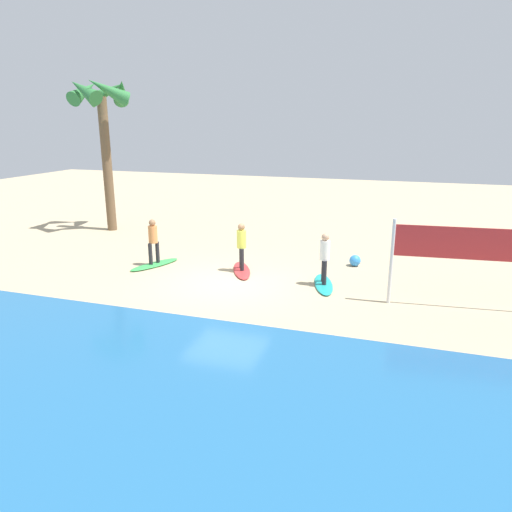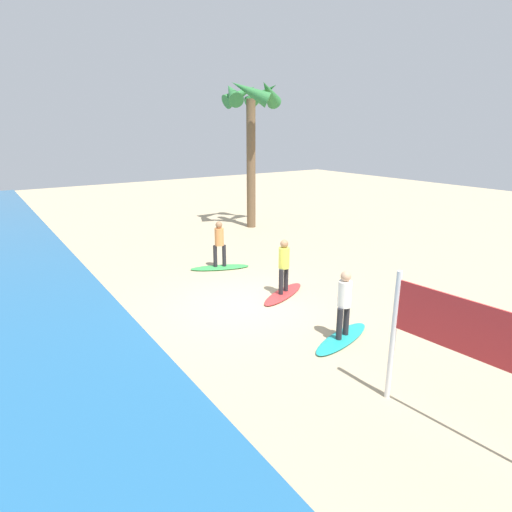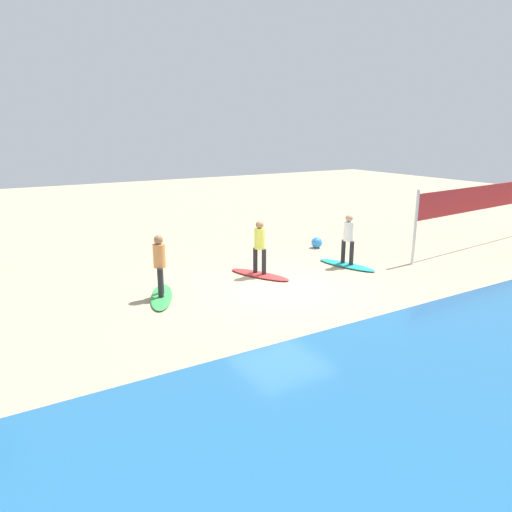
{
  "view_description": "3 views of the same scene",
  "coord_description": "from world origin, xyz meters",
  "px_view_note": "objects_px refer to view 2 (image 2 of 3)",
  "views": [
    {
      "loc": [
        -5.54,
        13.78,
        5.14
      ],
      "look_at": [
        -1.01,
        -0.1,
        0.98
      ],
      "focal_mm": 33.46,
      "sensor_mm": 36.0,
      "label": 1
    },
    {
      "loc": [
        -9.4,
        6.04,
        4.83
      ],
      "look_at": [
        0.79,
        -0.92,
        1.09
      ],
      "focal_mm": 29.57,
      "sensor_mm": 36.0,
      "label": 2
    },
    {
      "loc": [
        7.14,
        10.48,
        4.38
      ],
      "look_at": [
        0.15,
        -1.15,
        0.71
      ],
      "focal_mm": 33.02,
      "sensor_mm": 36.0,
      "label": 3
    }
  ],
  "objects_px": {
    "surfboard_teal": "(342,338)",
    "surfer_green": "(219,241)",
    "palm_tree": "(251,109)",
    "surfer_teal": "(344,300)",
    "beach_ball": "(432,317)",
    "surfboard_green": "(220,267)",
    "surfer_red": "(284,263)",
    "surfboard_red": "(283,294)"
  },
  "relations": [
    {
      "from": "surfer_teal",
      "to": "surfboard_green",
      "type": "distance_m",
      "value": 6.38
    },
    {
      "from": "surfer_red",
      "to": "palm_tree",
      "type": "relative_size",
      "value": 0.23
    },
    {
      "from": "palm_tree",
      "to": "surfboard_red",
      "type": "bearing_deg",
      "value": 152.3
    },
    {
      "from": "surfboard_red",
      "to": "palm_tree",
      "type": "relative_size",
      "value": 0.29
    },
    {
      "from": "surfer_green",
      "to": "palm_tree",
      "type": "xyz_separation_m",
      "value": [
        4.98,
        -4.67,
        4.68
      ]
    },
    {
      "from": "surfboard_teal",
      "to": "beach_ball",
      "type": "distance_m",
      "value": 2.6
    },
    {
      "from": "surfboard_teal",
      "to": "surfer_green",
      "type": "height_order",
      "value": "surfer_green"
    },
    {
      "from": "beach_ball",
      "to": "surfboard_green",
      "type": "bearing_deg",
      "value": 17.77
    },
    {
      "from": "surfer_teal",
      "to": "surfer_green",
      "type": "distance_m",
      "value": 6.3
    },
    {
      "from": "surfboard_green",
      "to": "palm_tree",
      "type": "relative_size",
      "value": 0.29
    },
    {
      "from": "surfer_teal",
      "to": "palm_tree",
      "type": "xyz_separation_m",
      "value": [
        11.28,
        -4.92,
        4.68
      ]
    },
    {
      "from": "surfboard_teal",
      "to": "surfboard_green",
      "type": "bearing_deg",
      "value": -107.45
    },
    {
      "from": "surfer_teal",
      "to": "surfboard_green",
      "type": "xyz_separation_m",
      "value": [
        6.3,
        -0.25,
        -0.99
      ]
    },
    {
      "from": "surfer_teal",
      "to": "surfer_red",
      "type": "height_order",
      "value": "same"
    },
    {
      "from": "surfer_red",
      "to": "surfboard_teal",
      "type": "bearing_deg",
      "value": 169.11
    },
    {
      "from": "surfboard_red",
      "to": "palm_tree",
      "type": "bearing_deg",
      "value": -142.11
    },
    {
      "from": "surfer_green",
      "to": "surfboard_red",
      "type": "bearing_deg",
      "value": -174.24
    },
    {
      "from": "surfer_teal",
      "to": "surfboard_red",
      "type": "bearing_deg",
      "value": -10.89
    },
    {
      "from": "palm_tree",
      "to": "surfer_teal",
      "type": "bearing_deg",
      "value": 156.44
    },
    {
      "from": "surfboard_teal",
      "to": "surfer_red",
      "type": "height_order",
      "value": "surfer_red"
    },
    {
      "from": "surfer_teal",
      "to": "surfboard_red",
      "type": "xyz_separation_m",
      "value": [
        3.02,
        -0.58,
        -0.99
      ]
    },
    {
      "from": "surfboard_teal",
      "to": "surfer_green",
      "type": "relative_size",
      "value": 1.28
    },
    {
      "from": "surfboard_teal",
      "to": "surfer_teal",
      "type": "bearing_deg",
      "value": -105.19
    },
    {
      "from": "surfboard_red",
      "to": "surfer_green",
      "type": "relative_size",
      "value": 1.28
    },
    {
      "from": "surfer_teal",
      "to": "beach_ball",
      "type": "relative_size",
      "value": 3.98
    },
    {
      "from": "surfer_teal",
      "to": "surfboard_red",
      "type": "distance_m",
      "value": 3.23
    },
    {
      "from": "surfboard_red",
      "to": "surfer_red",
      "type": "relative_size",
      "value": 1.28
    },
    {
      "from": "surfer_red",
      "to": "surfboard_green",
      "type": "height_order",
      "value": "surfer_red"
    },
    {
      "from": "surfboard_red",
      "to": "beach_ball",
      "type": "height_order",
      "value": "beach_ball"
    },
    {
      "from": "surfer_red",
      "to": "beach_ball",
      "type": "xyz_separation_m",
      "value": [
        -3.72,
        -1.91,
        -0.83
      ]
    },
    {
      "from": "surfboard_teal",
      "to": "palm_tree",
      "type": "distance_m",
      "value": 13.55
    },
    {
      "from": "surfer_teal",
      "to": "palm_tree",
      "type": "height_order",
      "value": "palm_tree"
    },
    {
      "from": "surfboard_green",
      "to": "surfer_teal",
      "type": "bearing_deg",
      "value": 110.26
    },
    {
      "from": "surfboard_red",
      "to": "surfer_green",
      "type": "bearing_deg",
      "value": -108.64
    },
    {
      "from": "palm_tree",
      "to": "beach_ball",
      "type": "xyz_separation_m",
      "value": [
        -11.98,
        2.42,
        -5.51
      ]
    },
    {
      "from": "surfboard_green",
      "to": "surfer_green",
      "type": "xyz_separation_m",
      "value": [
        -0.0,
        -0.0,
        0.99
      ]
    },
    {
      "from": "surfboard_teal",
      "to": "surfer_teal",
      "type": "relative_size",
      "value": 1.28
    },
    {
      "from": "surfer_red",
      "to": "beach_ball",
      "type": "height_order",
      "value": "surfer_red"
    },
    {
      "from": "surfer_red",
      "to": "surfer_green",
      "type": "relative_size",
      "value": 1.0
    },
    {
      "from": "beach_ball",
      "to": "surfer_red",
      "type": "bearing_deg",
      "value": 27.22
    },
    {
      "from": "palm_tree",
      "to": "surfer_green",
      "type": "bearing_deg",
      "value": 136.85
    },
    {
      "from": "surfboard_green",
      "to": "palm_tree",
      "type": "xyz_separation_m",
      "value": [
        4.98,
        -4.67,
        5.67
      ]
    }
  ]
}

